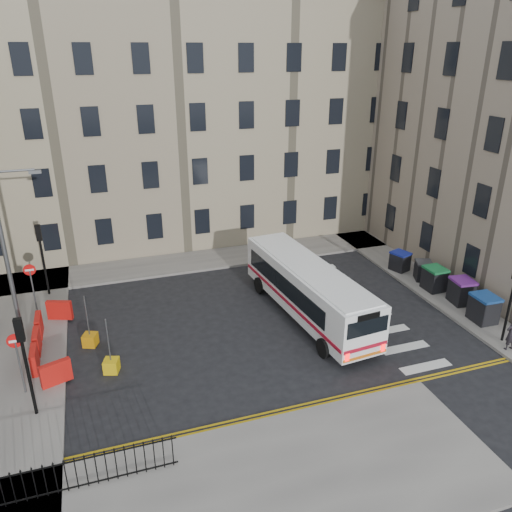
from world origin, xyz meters
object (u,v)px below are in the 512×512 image
streetlamp (6,257)px  bollard_yellow (90,340)px  bollard_chevron (111,366)px  wheelie_bin_d (423,270)px  wheelie_bin_e (400,261)px  wheelie_bin_b (462,291)px  pedestrian (511,334)px  wheelie_bin_c (434,279)px  bus (308,288)px  wheelie_bin_a (484,308)px

streetlamp → bollard_yellow: bearing=-26.2°
bollard_chevron → wheelie_bin_d: bearing=10.6°
wheelie_bin_d → wheelie_bin_e: 1.72m
wheelie_bin_b → bollard_yellow: (-19.19, 2.20, -0.54)m
wheelie_bin_b → pedestrian: (-0.97, -4.48, 0.13)m
wheelie_bin_c → pedestrian: bearing=-95.8°
wheelie_bin_c → bollard_yellow: (-18.80, 0.39, -0.53)m
streetlamp → wheelie_bin_b: bearing=-9.5°
pedestrian → bollard_chevron: pedestrian is taller
wheelie_bin_d → bollard_yellow: (-19.03, -0.95, -0.43)m
wheelie_bin_e → bollard_yellow: wheelie_bin_e is taller
wheelie_bin_b → pedestrian: size_ratio=0.83×
bus → wheelie_bin_e: bus is taller
wheelie_bin_c → bollard_yellow: 18.81m
wheelie_bin_a → wheelie_bin_c: bearing=93.7°
wheelie_bin_a → bus: bearing=158.5°
pedestrian → bollard_chevron: 17.93m
wheelie_bin_a → bollard_yellow: 19.37m
wheelie_bin_c → pedestrian: size_ratio=0.82×
wheelie_bin_b → wheelie_bin_d: bearing=99.6°
pedestrian → bollard_yellow: size_ratio=2.73×
wheelie_bin_b → bollard_chevron: (-18.38, -0.25, -0.54)m
wheelie_bin_e → bus: bearing=-176.7°
streetlamp → wheelie_bin_b: streetlamp is taller
wheelie_bin_a → wheelie_bin_c: (-0.11, 3.79, -0.03)m
wheelie_bin_b → wheelie_bin_d: (-0.16, 3.16, -0.11)m
wheelie_bin_b → wheelie_bin_e: 4.84m
streetlamp → wheelie_bin_c: (21.88, -1.90, -3.51)m
wheelie_bin_e → pedestrian: (-0.28, -9.27, 0.23)m
wheelie_bin_c → wheelie_bin_e: (-0.30, 2.98, -0.08)m
wheelie_bin_b → wheelie_bin_c: bearing=108.7°
bus → wheelie_bin_d: (8.24, 1.58, -0.88)m
streetlamp → bollard_chevron: (3.89, -3.97, -4.04)m
wheelie_bin_a → bollard_chevron: 18.19m
wheelie_bin_d → bollard_yellow: 19.05m
streetlamp → wheelie_bin_a: (21.99, -5.70, -3.48)m
wheelie_bin_a → wheelie_bin_d: bearing=90.8°
wheelie_bin_c → bollard_chevron: 18.11m
bus → bollard_chevron: 10.23m
wheelie_bin_d → wheelie_bin_c: bearing=-76.2°
streetlamp → wheelie_bin_e: 21.91m
wheelie_bin_a → pedestrian: 2.59m
wheelie_bin_d → wheelie_bin_a: bearing=-68.0°
bollard_chevron → pedestrian: bearing=-13.6°
bollard_chevron → streetlamp: bearing=134.4°
streetlamp → bollard_yellow: streetlamp is taller
streetlamp → wheelie_bin_b: 22.85m
pedestrian → bollard_yellow: (-18.22, 6.68, -0.67)m
bollard_chevron → wheelie_bin_a: bearing=-5.4°
wheelie_bin_b → bollard_chevron: wheelie_bin_b is taller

